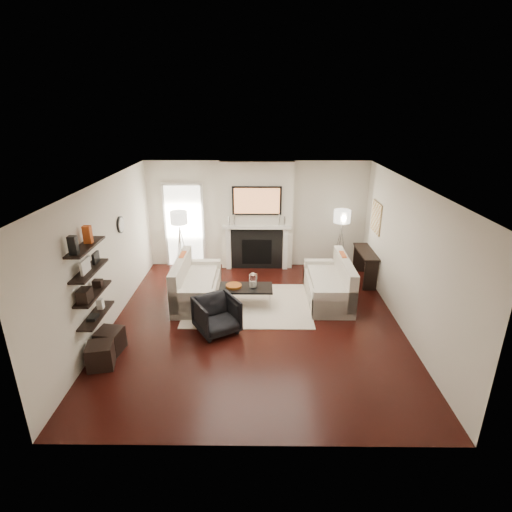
{
  "coord_description": "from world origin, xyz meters",
  "views": [
    {
      "loc": [
        0.07,
        -6.78,
        3.96
      ],
      "look_at": [
        0.0,
        0.6,
        1.15
      ],
      "focal_mm": 28.0,
      "sensor_mm": 36.0,
      "label": 1
    }
  ],
  "objects_px": {
    "loveseat_left_base": "(198,291)",
    "ottoman_near": "(110,340)",
    "coffee_table": "(246,288)",
    "lamp_left_shade": "(179,218)",
    "loveseat_right_base": "(327,291)",
    "lamp_right_shade": "(342,216)",
    "armchair": "(217,314)"
  },
  "relations": [
    {
      "from": "loveseat_left_base",
      "to": "lamp_right_shade",
      "type": "bearing_deg",
      "value": 25.3
    },
    {
      "from": "loveseat_left_base",
      "to": "coffee_table",
      "type": "relative_size",
      "value": 1.64
    },
    {
      "from": "loveseat_left_base",
      "to": "loveseat_right_base",
      "type": "bearing_deg",
      "value": 0.76
    },
    {
      "from": "armchair",
      "to": "lamp_left_shade",
      "type": "height_order",
      "value": "lamp_left_shade"
    },
    {
      "from": "loveseat_left_base",
      "to": "armchair",
      "type": "height_order",
      "value": "armchair"
    },
    {
      "from": "coffee_table",
      "to": "lamp_right_shade",
      "type": "relative_size",
      "value": 2.75
    },
    {
      "from": "loveseat_right_base",
      "to": "armchair",
      "type": "height_order",
      "value": "armchair"
    },
    {
      "from": "loveseat_left_base",
      "to": "armchair",
      "type": "distance_m",
      "value": 1.4
    },
    {
      "from": "coffee_table",
      "to": "ottoman_near",
      "type": "distance_m",
      "value": 2.82
    },
    {
      "from": "lamp_right_shade",
      "to": "ottoman_near",
      "type": "height_order",
      "value": "lamp_right_shade"
    },
    {
      "from": "coffee_table",
      "to": "armchair",
      "type": "xyz_separation_m",
      "value": [
        -0.5,
        -1.03,
        -0.03
      ]
    },
    {
      "from": "armchair",
      "to": "ottoman_near",
      "type": "xyz_separation_m",
      "value": [
        -1.76,
        -0.64,
        -0.17
      ]
    },
    {
      "from": "coffee_table",
      "to": "lamp_left_shade",
      "type": "distance_m",
      "value": 2.55
    },
    {
      "from": "loveseat_left_base",
      "to": "lamp_left_shade",
      "type": "height_order",
      "value": "lamp_left_shade"
    },
    {
      "from": "armchair",
      "to": "loveseat_left_base",
      "type": "bearing_deg",
      "value": 82.2
    },
    {
      "from": "loveseat_right_base",
      "to": "lamp_right_shade",
      "type": "bearing_deg",
      "value": 71.35
    },
    {
      "from": "coffee_table",
      "to": "ottoman_near",
      "type": "relative_size",
      "value": 2.75
    },
    {
      "from": "lamp_left_shade",
      "to": "loveseat_left_base",
      "type": "bearing_deg",
      "value": -67.07
    },
    {
      "from": "armchair",
      "to": "lamp_right_shade",
      "type": "bearing_deg",
      "value": 14.97
    },
    {
      "from": "loveseat_left_base",
      "to": "ottoman_near",
      "type": "relative_size",
      "value": 4.5
    },
    {
      "from": "loveseat_left_base",
      "to": "ottoman_near",
      "type": "distance_m",
      "value": 2.27
    },
    {
      "from": "coffee_table",
      "to": "lamp_left_shade",
      "type": "bearing_deg",
      "value": 134.79
    },
    {
      "from": "loveseat_right_base",
      "to": "armchair",
      "type": "bearing_deg",
      "value": -149.65
    },
    {
      "from": "coffee_table",
      "to": "lamp_right_shade",
      "type": "distance_m",
      "value": 3.08
    },
    {
      "from": "coffee_table",
      "to": "lamp_left_shade",
      "type": "xyz_separation_m",
      "value": [
        -1.64,
        1.65,
        1.05
      ]
    },
    {
      "from": "loveseat_left_base",
      "to": "lamp_left_shade",
      "type": "distance_m",
      "value": 1.96
    },
    {
      "from": "loveseat_left_base",
      "to": "loveseat_right_base",
      "type": "distance_m",
      "value": 2.79
    },
    {
      "from": "loveseat_right_base",
      "to": "lamp_right_shade",
      "type": "distance_m",
      "value": 2.03
    },
    {
      "from": "loveseat_right_base",
      "to": "lamp_right_shade",
      "type": "xyz_separation_m",
      "value": [
        0.51,
        1.53,
        1.24
      ]
    },
    {
      "from": "lamp_left_shade",
      "to": "ottoman_near",
      "type": "relative_size",
      "value": 1.0
    },
    {
      "from": "loveseat_left_base",
      "to": "ottoman_near",
      "type": "height_order",
      "value": "loveseat_left_base"
    },
    {
      "from": "coffee_table",
      "to": "ottoman_near",
      "type": "xyz_separation_m",
      "value": [
        -2.26,
        -1.68,
        -0.2
      ]
    }
  ]
}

